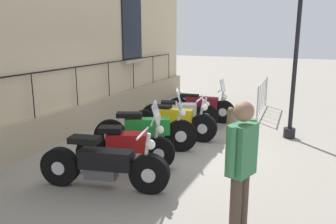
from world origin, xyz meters
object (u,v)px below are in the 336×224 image
Objects in this scene: motorcycle_red at (127,146)px; motorcycle_maroon at (201,107)px; pedestrian_standing at (241,164)px; crowd_barrier at (263,96)px; motorcycle_black at (104,165)px; bollard at (230,125)px; motorcycle_yellow at (174,122)px; motorcycle_green at (147,131)px; motorcycle_silver at (180,114)px.

motorcycle_red is 0.91× the size of motorcycle_maroon.
pedestrian_standing reaches higher than motorcycle_red.
pedestrian_standing is at bearing -83.67° from crowd_barrier.
motorcycle_maroon reaches higher than crowd_barrier.
motorcycle_black is 2.55× the size of bollard.
motorcycle_red is at bearing -122.26° from bollard.
pedestrian_standing reaches higher than bollard.
motorcycle_black is at bearing -89.76° from motorcycle_yellow.
motorcycle_red is 0.85× the size of motorcycle_yellow.
motorcycle_green is 5.02m from crowd_barrier.
motorcycle_silver is at bearing 158.28° from bollard.
crowd_barrier reaches higher than bollard.
motorcycle_silver is 1.61m from bollard.
motorcycle_green reaches higher than motorcycle_silver.
motorcycle_yellow is 0.87× the size of crowd_barrier.
motorcycle_red is at bearing -92.70° from motorcycle_maroon.
motorcycle_yellow is at bearing -78.47° from motorcycle_silver.
motorcycle_silver reaches higher than bollard.
motorcycle_silver is 0.80× the size of crowd_barrier.
motorcycle_maroon is 0.82× the size of crowd_barrier.
motorcycle_red reaches higher than motorcycle_yellow.
pedestrian_standing is (0.80, -7.18, 0.44)m from crowd_barrier.
motorcycle_green is at bearing -95.16° from motorcycle_maroon.
motorcycle_green is 0.86× the size of crowd_barrier.
motorcycle_yellow is 1.07× the size of motorcycle_maroon.
motorcycle_red is 0.98m from motorcycle_green.
motorcycle_black is at bearing -112.09° from bollard.
motorcycle_yellow is 1.21× the size of pedestrian_standing.
pedestrian_standing reaches higher than motorcycle_black.
motorcycle_green is at bearing 96.29° from motorcycle_black.
motorcycle_silver is at bearing -103.32° from motorcycle_maroon.
motorcycle_red is at bearing 97.93° from motorcycle_black.
motorcycle_green reaches higher than motorcycle_red.
motorcycle_black is 1.09× the size of motorcycle_maroon.
motorcycle_yellow is 3.98m from crowd_barrier.
bollard is (1.32, 0.27, 0.00)m from motorcycle_yellow.
motorcycle_black is 1.93m from motorcycle_green.
motorcycle_silver is 0.98× the size of motorcycle_maroon.
motorcycle_red reaches higher than motorcycle_silver.
pedestrian_standing is (2.27, -5.40, 0.57)m from motorcycle_maroon.
pedestrian_standing reaches higher than motorcycle_maroon.
motorcycle_green reaches higher than bollard.
motorcycle_maroon reaches higher than motorcycle_black.
motorcycle_maroon is at bearing 76.68° from motorcycle_silver.
motorcycle_silver is 3.29m from crowd_barrier.
motorcycle_silver is at bearing 101.53° from motorcycle_yellow.
motorcycle_black is at bearing -82.07° from motorcycle_red.
motorcycle_yellow is 1.35m from bollard.
motorcycle_maroon is at bearing 88.02° from motorcycle_yellow.
motorcycle_silver is 5.08m from pedestrian_standing.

